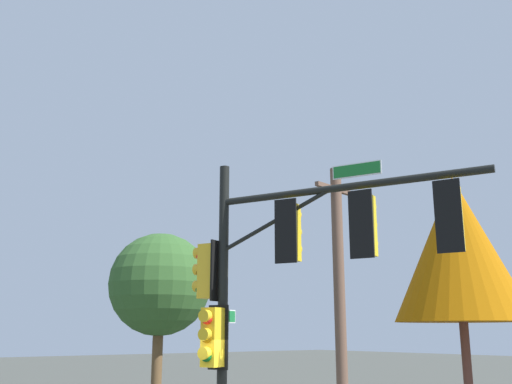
{
  "coord_description": "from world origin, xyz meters",
  "views": [
    {
      "loc": [
        9.73,
        -6.69,
        2.63
      ],
      "look_at": [
        0.93,
        0.11,
        5.31
      ],
      "focal_mm": 41.08,
      "sensor_mm": 36.0,
      "label": 1
    }
  ],
  "objects_px": {
    "tree_near": "(457,248)",
    "tree_mid": "(160,285)",
    "signal_pole_assembly": "(287,266)",
    "utility_pole": "(339,293)"
  },
  "relations": [
    {
      "from": "signal_pole_assembly",
      "to": "tree_mid",
      "type": "distance_m",
      "value": 8.78
    },
    {
      "from": "utility_pole",
      "to": "tree_near",
      "type": "xyz_separation_m",
      "value": [
        1.09,
        3.97,
        1.43
      ]
    },
    {
      "from": "tree_near",
      "to": "tree_mid",
      "type": "bearing_deg",
      "value": -137.4
    },
    {
      "from": "utility_pole",
      "to": "tree_near",
      "type": "distance_m",
      "value": 4.36
    },
    {
      "from": "utility_pole",
      "to": "tree_mid",
      "type": "relative_size",
      "value": 1.23
    },
    {
      "from": "tree_mid",
      "to": "utility_pole",
      "type": "bearing_deg",
      "value": 21.92
    },
    {
      "from": "signal_pole_assembly",
      "to": "utility_pole",
      "type": "bearing_deg",
      "value": 123.44
    },
    {
      "from": "signal_pole_assembly",
      "to": "tree_mid",
      "type": "relative_size",
      "value": 1.04
    },
    {
      "from": "tree_near",
      "to": "tree_mid",
      "type": "distance_m",
      "value": 9.33
    },
    {
      "from": "signal_pole_assembly",
      "to": "tree_near",
      "type": "bearing_deg",
      "value": 101.82
    }
  ]
}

